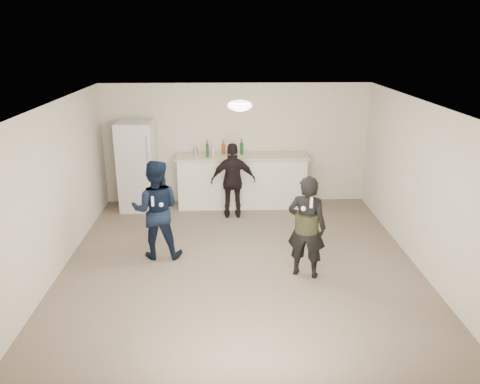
{
  "coord_description": "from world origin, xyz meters",
  "views": [
    {
      "loc": [
        -0.21,
        -6.55,
        3.47
      ],
      "look_at": [
        0.0,
        0.2,
        1.15
      ],
      "focal_mm": 35.0,
      "sensor_mm": 36.0,
      "label": 1
    }
  ],
  "objects_px": {
    "woman": "(307,227)",
    "spectator": "(233,181)",
    "counter": "(242,182)",
    "man": "(156,210)",
    "fridge": "(137,166)",
    "shaker": "(196,151)"
  },
  "relations": [
    {
      "from": "woman",
      "to": "spectator",
      "type": "xyz_separation_m",
      "value": [
        -1.03,
        2.37,
        -0.04
      ]
    },
    {
      "from": "counter",
      "to": "man",
      "type": "xyz_separation_m",
      "value": [
        -1.44,
        -2.28,
        0.28
      ]
    },
    {
      "from": "fridge",
      "to": "counter",
      "type": "bearing_deg",
      "value": 1.89
    },
    {
      "from": "fridge",
      "to": "shaker",
      "type": "height_order",
      "value": "fridge"
    },
    {
      "from": "counter",
      "to": "woman",
      "type": "relative_size",
      "value": 1.67
    },
    {
      "from": "fridge",
      "to": "woman",
      "type": "height_order",
      "value": "fridge"
    },
    {
      "from": "counter",
      "to": "fridge",
      "type": "height_order",
      "value": "fridge"
    },
    {
      "from": "shaker",
      "to": "spectator",
      "type": "bearing_deg",
      "value": -39.89
    },
    {
      "from": "fridge",
      "to": "woman",
      "type": "bearing_deg",
      "value": -44.58
    },
    {
      "from": "spectator",
      "to": "fridge",
      "type": "bearing_deg",
      "value": -16.91
    },
    {
      "from": "fridge",
      "to": "man",
      "type": "distance_m",
      "value": 2.32
    },
    {
      "from": "counter",
      "to": "spectator",
      "type": "xyz_separation_m",
      "value": [
        -0.19,
        -0.61,
        0.22
      ]
    },
    {
      "from": "man",
      "to": "shaker",
      "type": "bearing_deg",
      "value": -102.12
    },
    {
      "from": "shaker",
      "to": "man",
      "type": "bearing_deg",
      "value": -102.37
    },
    {
      "from": "fridge",
      "to": "woman",
      "type": "distance_m",
      "value": 4.15
    },
    {
      "from": "woman",
      "to": "spectator",
      "type": "relative_size",
      "value": 1.05
    },
    {
      "from": "man",
      "to": "woman",
      "type": "relative_size",
      "value": 1.03
    },
    {
      "from": "counter",
      "to": "fridge",
      "type": "bearing_deg",
      "value": -178.11
    },
    {
      "from": "counter",
      "to": "shaker",
      "type": "xyz_separation_m",
      "value": [
        -0.94,
        0.01,
        0.65
      ]
    },
    {
      "from": "fridge",
      "to": "shaker",
      "type": "bearing_deg",
      "value": 4.01
    },
    {
      "from": "counter",
      "to": "spectator",
      "type": "bearing_deg",
      "value": -107.37
    },
    {
      "from": "fridge",
      "to": "spectator",
      "type": "height_order",
      "value": "fridge"
    }
  ]
}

